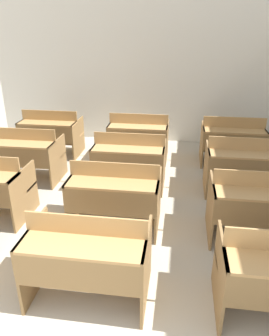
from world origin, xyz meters
TOP-DOWN VIEW (x-y plane):
  - wall_back at (0.00, 6.69)m, footprint 6.71×0.06m
  - bench_front_center at (0.09, 1.74)m, footprint 1.15×0.77m
  - bench_second_center at (0.11, 2.98)m, footprint 1.15×0.77m
  - bench_second_right at (1.89, 2.96)m, footprint 1.15×0.77m
  - bench_third_left at (-1.70, 4.20)m, footprint 1.15×0.77m
  - bench_third_center at (0.11, 4.19)m, footprint 1.15×0.77m
  - bench_third_right at (1.92, 4.23)m, footprint 1.15×0.77m
  - bench_back_left at (-1.72, 5.44)m, footprint 1.15×0.77m
  - bench_back_center at (0.10, 5.43)m, footprint 1.15×0.77m
  - bench_back_right at (1.90, 5.44)m, footprint 1.15×0.77m

SIDE VIEW (x-z plane):
  - bench_front_center at x=0.09m, z-range 0.01..0.95m
  - bench_second_center at x=0.11m, z-range 0.01..0.95m
  - bench_second_right at x=1.89m, z-range 0.01..0.95m
  - bench_third_left at x=-1.70m, z-range 0.01..0.95m
  - bench_third_center at x=0.11m, z-range 0.01..0.95m
  - bench_third_right at x=1.92m, z-range 0.01..0.95m
  - bench_back_left at x=-1.72m, z-range 0.01..0.95m
  - bench_back_center at x=0.10m, z-range 0.01..0.95m
  - bench_back_right at x=1.90m, z-range 0.01..0.95m
  - wall_back at x=0.00m, z-range 0.00..3.13m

